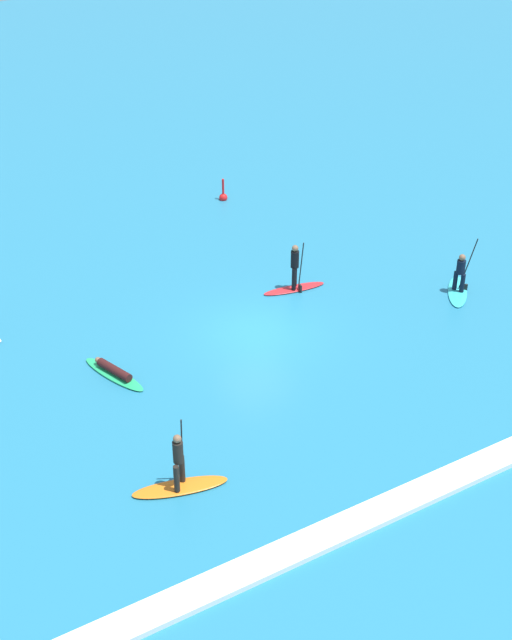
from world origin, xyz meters
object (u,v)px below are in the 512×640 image
at_px(surfer_on_orange_board, 180,476).
at_px(surfer_on_green_board, 114,372).
at_px(marker_buoy, 223,196).
at_px(surfer_on_red_board, 295,276).
at_px(surfer_on_teal_board, 459,283).

bearing_deg(surfer_on_orange_board, surfer_on_green_board, 100.96).
distance_m(surfer_on_orange_board, marker_buoy, 19.93).
relative_size(surfer_on_green_board, surfer_on_red_board, 1.10).
height_order(surfer_on_red_board, marker_buoy, surfer_on_red_board).
height_order(surfer_on_green_board, surfer_on_orange_board, surfer_on_orange_board).
relative_size(surfer_on_orange_board, surfer_on_red_board, 1.08).
xyz_separation_m(surfer_on_green_board, surfer_on_teal_board, (13.71, -1.59, 0.28)).
height_order(surfer_on_teal_board, marker_buoy, surfer_on_teal_board).
bearing_deg(marker_buoy, surfer_on_teal_board, -73.71).
distance_m(surfer_on_teal_board, surfer_on_orange_board, 14.91).
xyz_separation_m(surfer_on_green_board, surfer_on_red_board, (8.34, 1.83, 0.46)).
distance_m(surfer_on_teal_board, surfer_on_red_board, 6.37).
xyz_separation_m(surfer_on_teal_board, marker_buoy, (-3.63, 12.42, -0.26)).
distance_m(surfer_on_green_board, surfer_on_orange_board, 6.08).
relative_size(surfer_on_teal_board, marker_buoy, 2.06).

